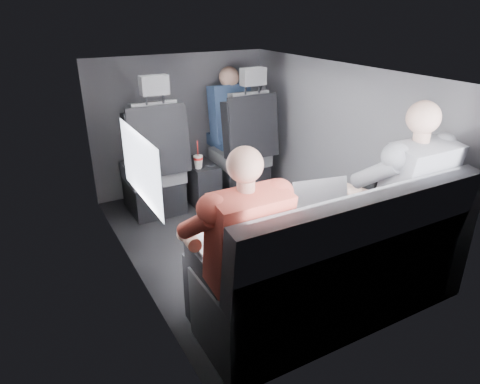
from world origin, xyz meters
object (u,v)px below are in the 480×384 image
soda_cup (198,161)px  laptop_black (382,190)px  passenger_rear_right (395,198)px  laptop_white (229,234)px  center_console (200,182)px  front_seat_right (243,156)px  rear_bench (334,275)px  laptop_silver (310,205)px  passenger_rear_left (235,249)px  front_seat_left (155,172)px  passenger_front_right (230,116)px

soda_cup → laptop_black: (0.66, -1.56, 0.17)m
laptop_black → passenger_rear_right: 0.16m
laptop_white → passenger_rear_right: size_ratio=0.30×
center_console → laptop_black: laptop_black is taller
center_console → soda_cup: bearing=-116.8°
front_seat_right → laptop_black: front_seat_right is taller
rear_bench → laptop_silver: 0.45m
laptop_white → laptop_silver: bearing=8.3°
laptop_black → passenger_rear_left: size_ratio=0.32×
center_console → soda_cup: (-0.07, -0.13, 0.27)m
front_seat_right → passenger_rear_left: (-1.06, -1.81, 0.22)m
center_console → laptop_silver: 1.69m
laptop_silver → laptop_black: size_ratio=1.04×
soda_cup → laptop_black: bearing=-67.2°
front_seat_left → front_seat_right: 0.90m
passenger_rear_left → laptop_black: bearing=7.2°
laptop_silver → rear_bench: bearing=-95.4°
passenger_rear_right → passenger_front_right: passenger_rear_right is taller
soda_cup → passenger_rear_right: size_ratio=0.20×
front_seat_right → center_console: bearing=174.9°
front_seat_right → laptop_white: 1.99m
laptop_black → laptop_white: bearing=-178.4°
passenger_front_right → rear_bench: bearing=-101.5°
soda_cup → passenger_rear_left: (-0.54, -1.71, 0.15)m
passenger_front_right → passenger_rear_right: bearing=-87.3°
center_console → passenger_rear_left: passenger_rear_left is taller
rear_bench → passenger_rear_left: passenger_rear_left is taller
center_console → rear_bench: rear_bench is taller
soda_cup → laptop_white: 1.68m
passenger_rear_right → laptop_black: bearing=72.1°
passenger_rear_right → soda_cup: bearing=109.5°
soda_cup → front_seat_right: bearing=10.3°
passenger_rear_left → passenger_rear_right: (1.15, -0.00, 0.03)m
front_seat_right → soda_cup: size_ratio=4.87×
front_seat_right → passenger_front_right: front_seat_right is taller
laptop_silver → passenger_front_right: passenger_front_right is taller
laptop_silver → passenger_rear_left: (-0.64, -0.21, -0.02)m
passenger_rear_left → passenger_front_right: bearing=63.0°
rear_bench → passenger_rear_left: (-0.61, 0.10, 0.31)m
front_seat_right → laptop_white: (-1.03, -1.69, 0.24)m
soda_cup → laptop_silver: laptop_silver is taller
front_seat_right → soda_cup: 0.53m
rear_bench → soda_cup: (-0.07, 1.81, 0.16)m
rear_bench → soda_cup: size_ratio=6.16×
laptop_white → passenger_rear_right: 1.13m
laptop_silver → passenger_front_right: 1.90m
front_seat_left → rear_bench: size_ratio=0.79×
laptop_silver → center_console: bearing=91.0°
rear_bench → laptop_black: (0.59, 0.25, 0.33)m
front_seat_right → passenger_rear_right: 1.83m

